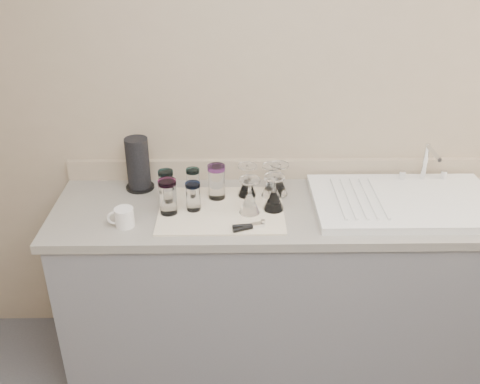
{
  "coord_description": "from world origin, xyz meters",
  "views": [
    {
      "loc": [
        -0.22,
        -0.89,
        2.08
      ],
      "look_at": [
        -0.19,
        1.15,
        1.0
      ],
      "focal_mm": 40.0,
      "sensor_mm": 36.0,
      "label": 1
    }
  ],
  "objects_px": {
    "tumbler_magenta": "(168,196)",
    "can_opener": "(249,226)",
    "tumbler_blue": "(193,196)",
    "goblet_back_right": "(271,185)",
    "sink_unit": "(405,201)",
    "goblet_front_left": "(250,201)",
    "goblet_front_right": "(274,198)",
    "white_mug": "(124,217)",
    "tumbler_purple": "(217,182)",
    "tumbler_cyan": "(193,181)",
    "goblet_back_left": "(247,185)",
    "paper_towel_roll": "(138,164)",
    "goblet_extra": "(279,184)",
    "tumbler_teal": "(166,184)"
  },
  "relations": [
    {
      "from": "tumbler_magenta",
      "to": "can_opener",
      "type": "distance_m",
      "value": 0.38
    },
    {
      "from": "tumbler_purple",
      "to": "tumbler_magenta",
      "type": "relative_size",
      "value": 1.01
    },
    {
      "from": "white_mug",
      "to": "goblet_front_left",
      "type": "bearing_deg",
      "value": 9.96
    },
    {
      "from": "goblet_front_right",
      "to": "paper_towel_roll",
      "type": "distance_m",
      "value": 0.67
    },
    {
      "from": "tumbler_blue",
      "to": "can_opener",
      "type": "distance_m",
      "value": 0.29
    },
    {
      "from": "white_mug",
      "to": "goblet_front_right",
      "type": "bearing_deg",
      "value": 10.71
    },
    {
      "from": "paper_towel_roll",
      "to": "goblet_front_right",
      "type": "bearing_deg",
      "value": -19.89
    },
    {
      "from": "tumbler_blue",
      "to": "goblet_back_right",
      "type": "bearing_deg",
      "value": 19.9
    },
    {
      "from": "tumbler_magenta",
      "to": "goblet_front_right",
      "type": "xyz_separation_m",
      "value": [
        0.46,
        0.03,
        -0.03
      ]
    },
    {
      "from": "goblet_front_right",
      "to": "white_mug",
      "type": "relative_size",
      "value": 1.37
    },
    {
      "from": "tumbler_teal",
      "to": "paper_towel_roll",
      "type": "height_order",
      "value": "paper_towel_roll"
    },
    {
      "from": "goblet_back_right",
      "to": "goblet_extra",
      "type": "relative_size",
      "value": 1.01
    },
    {
      "from": "tumbler_cyan",
      "to": "white_mug",
      "type": "relative_size",
      "value": 1.06
    },
    {
      "from": "tumbler_blue",
      "to": "goblet_front_right",
      "type": "bearing_deg",
      "value": -0.28
    },
    {
      "from": "can_opener",
      "to": "goblet_back_right",
      "type": "bearing_deg",
      "value": 69.22
    },
    {
      "from": "tumbler_magenta",
      "to": "goblet_front_left",
      "type": "xyz_separation_m",
      "value": [
        0.35,
        -0.0,
        -0.03
      ]
    },
    {
      "from": "goblet_front_left",
      "to": "can_opener",
      "type": "height_order",
      "value": "goblet_front_left"
    },
    {
      "from": "goblet_front_left",
      "to": "white_mug",
      "type": "relative_size",
      "value": 1.38
    },
    {
      "from": "can_opener",
      "to": "goblet_back_left",
      "type": "bearing_deg",
      "value": 90.01
    },
    {
      "from": "sink_unit",
      "to": "paper_towel_roll",
      "type": "xyz_separation_m",
      "value": [
        -1.22,
        0.18,
        0.1
      ]
    },
    {
      "from": "paper_towel_roll",
      "to": "sink_unit",
      "type": "bearing_deg",
      "value": -8.58
    },
    {
      "from": "sink_unit",
      "to": "tumbler_blue",
      "type": "distance_m",
      "value": 0.95
    },
    {
      "from": "goblet_back_right",
      "to": "goblet_front_right",
      "type": "distance_m",
      "value": 0.13
    },
    {
      "from": "goblet_front_right",
      "to": "goblet_back_right",
      "type": "bearing_deg",
      "value": 92.22
    },
    {
      "from": "can_opener",
      "to": "tumbler_teal",
      "type": "bearing_deg",
      "value": 143.82
    },
    {
      "from": "tumbler_magenta",
      "to": "goblet_front_left",
      "type": "distance_m",
      "value": 0.35
    },
    {
      "from": "goblet_back_right",
      "to": "white_mug",
      "type": "xyz_separation_m",
      "value": [
        -0.63,
        -0.25,
        -0.02
      ]
    },
    {
      "from": "sink_unit",
      "to": "tumbler_purple",
      "type": "bearing_deg",
      "value": 175.27
    },
    {
      "from": "tumbler_blue",
      "to": "white_mug",
      "type": "distance_m",
      "value": 0.31
    },
    {
      "from": "goblet_front_left",
      "to": "can_opener",
      "type": "relative_size",
      "value": 1.17
    },
    {
      "from": "tumbler_blue",
      "to": "goblet_back_right",
      "type": "height_order",
      "value": "goblet_back_right"
    },
    {
      "from": "tumbler_cyan",
      "to": "tumbler_purple",
      "type": "xyz_separation_m",
      "value": [
        0.11,
        -0.04,
        0.02
      ]
    },
    {
      "from": "sink_unit",
      "to": "white_mug",
      "type": "bearing_deg",
      "value": -172.5
    },
    {
      "from": "tumbler_purple",
      "to": "goblet_front_right",
      "type": "height_order",
      "value": "goblet_front_right"
    },
    {
      "from": "tumbler_magenta",
      "to": "paper_towel_roll",
      "type": "height_order",
      "value": "paper_towel_roll"
    },
    {
      "from": "tumbler_purple",
      "to": "goblet_extra",
      "type": "xyz_separation_m",
      "value": [
        0.29,
        0.03,
        -0.03
      ]
    },
    {
      "from": "tumbler_blue",
      "to": "tumbler_purple",
      "type": "bearing_deg",
      "value": 47.73
    },
    {
      "from": "goblet_back_left",
      "to": "white_mug",
      "type": "xyz_separation_m",
      "value": [
        -0.52,
        -0.25,
        -0.02
      ]
    },
    {
      "from": "tumbler_cyan",
      "to": "tumbler_purple",
      "type": "bearing_deg",
      "value": -19.63
    },
    {
      "from": "white_mug",
      "to": "tumbler_teal",
      "type": "bearing_deg",
      "value": 55.72
    },
    {
      "from": "tumbler_cyan",
      "to": "goblet_front_left",
      "type": "relative_size",
      "value": 0.77
    },
    {
      "from": "tumbler_cyan",
      "to": "tumbler_purple",
      "type": "distance_m",
      "value": 0.12
    },
    {
      "from": "tumbler_magenta",
      "to": "goblet_extra",
      "type": "bearing_deg",
      "value": 18.99
    },
    {
      "from": "tumbler_magenta",
      "to": "goblet_back_left",
      "type": "xyz_separation_m",
      "value": [
        0.35,
        0.16,
        -0.03
      ]
    },
    {
      "from": "tumbler_magenta",
      "to": "paper_towel_roll",
      "type": "xyz_separation_m",
      "value": [
        -0.16,
        0.25,
        0.04
      ]
    },
    {
      "from": "tumbler_cyan",
      "to": "goblet_front_right",
      "type": "distance_m",
      "value": 0.39
    },
    {
      "from": "goblet_front_left",
      "to": "goblet_extra",
      "type": "height_order",
      "value": "goblet_front_left"
    },
    {
      "from": "goblet_front_right",
      "to": "can_opener",
      "type": "distance_m",
      "value": 0.2
    },
    {
      "from": "tumbler_cyan",
      "to": "can_opener",
      "type": "distance_m",
      "value": 0.4
    },
    {
      "from": "tumbler_blue",
      "to": "can_opener",
      "type": "bearing_deg",
      "value": -34.13
    }
  ]
}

